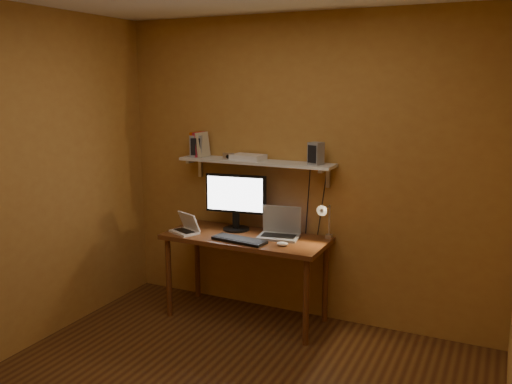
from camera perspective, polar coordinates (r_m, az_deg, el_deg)
The scene contains 14 objects.
room at distance 3.22m, azimuth -4.97°, elevation -1.75°, with size 3.44×3.24×2.64m.
desk at distance 4.65m, azimuth -1.06°, elevation -5.65°, with size 1.40×0.60×0.75m.
wall_shelf at distance 4.67m, azimuth -0.03°, elevation 3.15°, with size 1.40×0.25×0.21m.
monitor at distance 4.75m, azimuth -2.14°, elevation -0.76°, with size 0.55×0.26×0.50m.
laptop at distance 4.60m, azimuth 2.55°, elevation -3.89°, with size 0.37×0.29×0.25m.
netbook at distance 4.75m, azimuth -7.34°, elevation -3.68°, with size 0.29×0.26×0.18m.
keyboard at distance 4.47m, azimuth -1.77°, elevation -5.07°, with size 0.46×0.15×0.02m, color black.
mouse at distance 4.35m, azimuth 2.81°, elevation -5.47°, with size 0.10×0.06×0.03m, color white.
desk_lamp at distance 4.45m, azimuth 7.30°, elevation -2.62°, with size 0.09×0.23×0.38m.
speaker_left at distance 4.92m, azimuth -6.25°, elevation 4.83°, with size 0.11×0.11×0.19m, color gray.
speaker_right at distance 4.44m, azimuth 6.32°, elevation 4.05°, with size 0.10×0.10×0.18m, color gray.
books at distance 4.92m, azimuth -5.93°, elevation 5.01°, with size 0.13×0.16×0.22m.
shelf_camera at distance 4.72m, azimuth -2.93°, elevation 3.77°, with size 0.10×0.06×0.06m.
router at distance 4.70m, azimuth -0.85°, elevation 3.69°, with size 0.28×0.19×0.05m, color white.
Camera 1 is at (1.59, -2.70, 2.03)m, focal length 38.00 mm.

